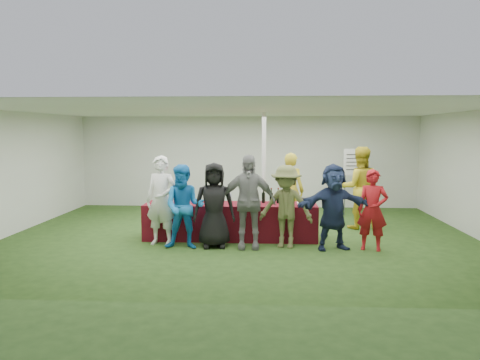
# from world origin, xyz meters

# --- Properties ---
(ground) EXTENTS (60.00, 60.00, 0.00)m
(ground) POSITION_xyz_m (0.00, 0.00, 0.00)
(ground) COLOR #284719
(ground) RESTS_ON ground
(tent) EXTENTS (10.00, 10.00, 10.00)m
(tent) POSITION_xyz_m (0.50, 1.20, 1.35)
(tent) COLOR white
(tent) RESTS_ON ground
(serving_table) EXTENTS (3.60, 0.80, 0.75)m
(serving_table) POSITION_xyz_m (-0.18, -0.25, 0.38)
(serving_table) COLOR maroon
(serving_table) RESTS_ON ground
(wine_bottles) EXTENTS (0.92, 0.13, 0.32)m
(wine_bottles) POSITION_xyz_m (0.51, -0.12, 0.87)
(wine_bottles) COLOR black
(wine_bottles) RESTS_ON serving_table
(wine_glasses) EXTENTS (1.08, 0.12, 0.16)m
(wine_glasses) POSITION_xyz_m (-1.10, -0.52, 0.86)
(wine_glasses) COLOR silver
(wine_glasses) RESTS_ON serving_table
(water_bottle) EXTENTS (0.07, 0.07, 0.23)m
(water_bottle) POSITION_xyz_m (-0.20, -0.17, 0.85)
(water_bottle) COLOR silver
(water_bottle) RESTS_ON serving_table
(bar_towel) EXTENTS (0.25, 0.18, 0.03)m
(bar_towel) POSITION_xyz_m (1.33, -0.20, 0.77)
(bar_towel) COLOR white
(bar_towel) RESTS_ON serving_table
(dump_bucket) EXTENTS (0.24, 0.24, 0.18)m
(dump_bucket) POSITION_xyz_m (1.38, -0.47, 0.84)
(dump_bucket) COLOR slate
(dump_bucket) RESTS_ON serving_table
(wine_list_sign) EXTENTS (0.50, 0.03, 1.80)m
(wine_list_sign) POSITION_xyz_m (2.85, 2.58, 1.32)
(wine_list_sign) COLOR slate
(wine_list_sign) RESTS_ON ground
(staff_pourer) EXTENTS (0.76, 0.64, 1.77)m
(staff_pourer) POSITION_xyz_m (1.12, 0.95, 0.89)
(staff_pourer) COLOR gold
(staff_pourer) RESTS_ON ground
(staff_back) EXTENTS (0.93, 0.72, 1.91)m
(staff_back) POSITION_xyz_m (2.73, 1.00, 0.95)
(staff_back) COLOR gold
(staff_back) RESTS_ON ground
(customer_0) EXTENTS (0.73, 0.57, 1.78)m
(customer_0) POSITION_xyz_m (-1.51, -0.85, 0.89)
(customer_0) COLOR white
(customer_0) RESTS_ON ground
(customer_1) EXTENTS (0.80, 0.62, 1.63)m
(customer_1) POSITION_xyz_m (-1.01, -1.12, 0.81)
(customer_1) COLOR blue
(customer_1) RESTS_ON ground
(customer_2) EXTENTS (0.87, 0.62, 1.66)m
(customer_2) POSITION_xyz_m (-0.45, -0.97, 0.83)
(customer_2) COLOR black
(customer_2) RESTS_ON ground
(customer_3) EXTENTS (1.08, 0.47, 1.82)m
(customer_3) POSITION_xyz_m (0.21, -1.02, 0.91)
(customer_3) COLOR slate
(customer_3) RESTS_ON ground
(customer_4) EXTENTS (1.15, 0.82, 1.61)m
(customer_4) POSITION_xyz_m (0.95, -0.91, 0.81)
(customer_4) COLOR brown
(customer_4) RESTS_ON ground
(customer_5) EXTENTS (1.60, 0.86, 1.65)m
(customer_5) POSITION_xyz_m (1.85, -1.01, 0.83)
(customer_5) COLOR #1B2645
(customer_5) RESTS_ON ground
(customer_6) EXTENTS (0.64, 0.51, 1.55)m
(customer_6) POSITION_xyz_m (2.58, -1.03, 0.77)
(customer_6) COLOR maroon
(customer_6) RESTS_ON ground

